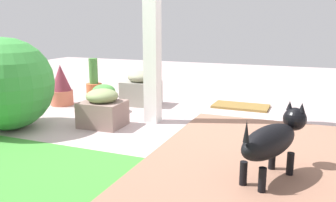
{
  "coord_description": "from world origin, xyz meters",
  "views": [
    {
      "loc": [
        -1.31,
        3.41,
        1.07
      ],
      "look_at": [
        -0.04,
        0.25,
        0.31
      ],
      "focal_mm": 37.53,
      "sensor_mm": 36.0,
      "label": 1
    }
  ],
  "objects": [
    {
      "name": "ground_plane",
      "position": [
        0.0,
        0.0,
        0.0
      ],
      "size": [
        12.0,
        12.0,
        0.0
      ],
      "primitive_type": "plane",
      "color": "#B69F9E"
    },
    {
      "name": "brick_path",
      "position": [
        -1.05,
        0.7,
        0.01
      ],
      "size": [
        1.8,
        2.4,
        0.02
      ],
      "primitive_type": "cube",
      "color": "#8F634F",
      "rests_on": "ground"
    },
    {
      "name": "porch_pillar",
      "position": [
        0.25,
        -0.02,
        1.3
      ],
      "size": [
        0.15,
        0.15,
        2.6
      ],
      "primitive_type": "cube",
      "color": "white",
      "rests_on": "ground"
    },
    {
      "name": "stone_planter_nearest",
      "position": [
        0.74,
        -0.72,
        0.21
      ],
      "size": [
        0.49,
        0.39,
        0.45
      ],
      "color": "gray",
      "rests_on": "ground"
    },
    {
      "name": "stone_planter_mid",
      "position": [
        0.67,
        0.33,
        0.19
      ],
      "size": [
        0.45,
        0.39,
        0.4
      ],
      "color": "gray",
      "rests_on": "ground"
    },
    {
      "name": "round_shrub",
      "position": [
        1.51,
        0.78,
        0.47
      ],
      "size": [
        0.94,
        0.94,
        0.94
      ],
      "primitive_type": "sphere",
      "color": "#398E3B",
      "rests_on": "ground"
    },
    {
      "name": "terracotta_pot_broad",
      "position": [
        1.0,
        -0.21,
        0.2
      ],
      "size": [
        0.29,
        0.29,
        0.34
      ],
      "color": "#A65440",
      "rests_on": "ground"
    },
    {
      "name": "terracotta_pot_spiky",
      "position": [
        1.72,
        -0.32,
        0.26
      ],
      "size": [
        0.3,
        0.3,
        0.54
      ],
      "color": "#C7674E",
      "rests_on": "ground"
    },
    {
      "name": "terracotta_pot_tall",
      "position": [
        1.64,
        -0.96,
        0.2
      ],
      "size": [
        0.23,
        0.23,
        0.57
      ],
      "color": "#B85B34",
      "rests_on": "ground"
    },
    {
      "name": "dog",
      "position": [
        -1.12,
        1.03,
        0.3
      ],
      "size": [
        0.44,
        0.72,
        0.51
      ],
      "color": "black",
      "rests_on": "ground"
    },
    {
      "name": "doormat",
      "position": [
        -0.53,
        -1.06,
        0.01
      ],
      "size": [
        0.71,
        0.39,
        0.03
      ],
      "primitive_type": "cube",
      "rotation": [
        0.0,
        0.0,
        -0.01
      ],
      "color": "olive",
      "rests_on": "ground"
    }
  ]
}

